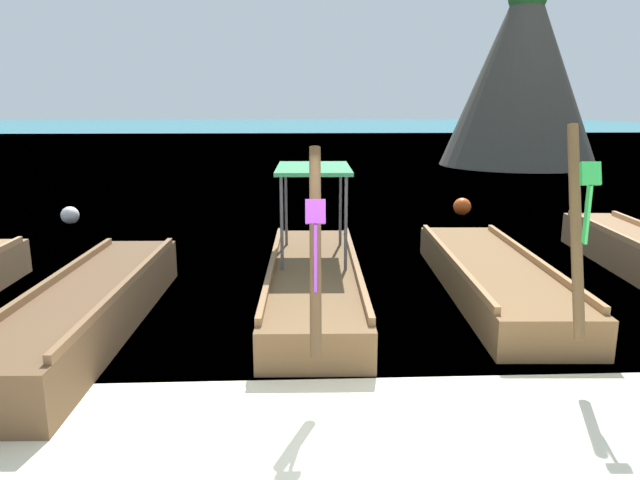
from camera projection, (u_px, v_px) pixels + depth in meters
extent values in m
plane|color=beige|center=(335.00, 438.00, 5.39)|extent=(120.00, 120.00, 0.00)
plane|color=#147A89|center=(297.00, 133.00, 64.95)|extent=(120.00, 120.00, 0.00)
cube|color=brown|center=(90.00, 309.00, 7.84)|extent=(1.27, 5.32, 0.65)
cube|color=brown|center=(48.00, 283.00, 7.74)|extent=(0.21, 4.87, 0.10)
cube|color=brown|center=(127.00, 282.00, 7.76)|extent=(0.21, 4.87, 0.10)
cube|color=brown|center=(314.00, 283.00, 9.20)|extent=(1.54, 5.50, 0.52)
cube|color=brown|center=(272.00, 264.00, 9.12)|extent=(0.22, 5.03, 0.10)
cube|color=brown|center=(356.00, 264.00, 9.14)|extent=(0.22, 5.03, 0.10)
cylinder|color=brown|center=(315.00, 250.00, 6.02)|extent=(0.15, 0.89, 2.08)
cube|color=purple|center=(315.00, 212.00, 5.76)|extent=(0.20, 0.15, 0.25)
cube|color=purple|center=(316.00, 258.00, 5.85)|extent=(0.03, 0.08, 0.70)
cylinder|color=#4C4C51|center=(282.00, 224.00, 8.84)|extent=(0.05, 0.05, 1.44)
cylinder|color=#4C4C51|center=(346.00, 224.00, 8.85)|extent=(0.05, 0.05, 1.44)
cylinder|color=#4C4C51|center=(286.00, 206.00, 10.43)|extent=(0.05, 0.05, 1.44)
cylinder|color=#4C4C51|center=(340.00, 206.00, 10.45)|extent=(0.05, 0.05, 1.44)
cube|color=#2D844C|center=(313.00, 168.00, 9.47)|extent=(1.23, 1.87, 0.06)
cube|color=brown|center=(492.00, 277.00, 9.48)|extent=(1.62, 5.41, 0.53)
cube|color=#996C3F|center=(452.00, 259.00, 9.41)|extent=(0.29, 4.93, 0.10)
cube|color=#996C3F|center=(534.00, 258.00, 9.41)|extent=(0.29, 4.93, 0.10)
cylinder|color=brown|center=(576.00, 231.00, 6.36)|extent=(0.15, 0.81, 2.29)
cube|color=green|center=(591.00, 173.00, 6.03)|extent=(0.21, 0.14, 0.25)
cube|color=green|center=(587.00, 215.00, 6.10)|extent=(0.03, 0.08, 0.62)
cube|color=#AF7F52|center=(638.00, 245.00, 9.86)|extent=(0.53, 5.95, 0.10)
cone|color=#47443D|center=(523.00, 67.00, 28.74)|extent=(7.65, 7.65, 9.67)
cone|color=#4E4B43|center=(557.00, 128.00, 30.27)|extent=(3.65, 3.65, 3.66)
sphere|color=white|center=(70.00, 215.00, 15.01)|extent=(0.46, 0.46, 0.46)
sphere|color=#EA5119|center=(462.00, 207.00, 16.19)|extent=(0.49, 0.49, 0.49)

